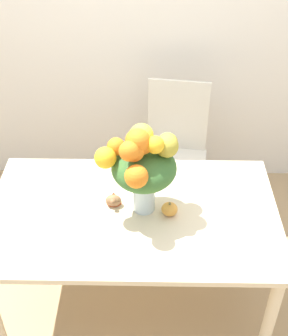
{
  "coord_description": "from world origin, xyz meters",
  "views": [
    {
      "loc": [
        0.08,
        -1.7,
        2.36
      ],
      "look_at": [
        0.06,
        0.03,
        1.0
      ],
      "focal_mm": 50.0,
      "sensor_mm": 36.0,
      "label": 1
    }
  ],
  "objects": [
    {
      "name": "ground_plane",
      "position": [
        0.0,
        0.0,
        0.0
      ],
      "size": [
        12.0,
        12.0,
        0.0
      ],
      "primitive_type": "plane",
      "color": "tan"
    },
    {
      "name": "dining_table",
      "position": [
        0.0,
        0.0,
        0.65
      ],
      "size": [
        1.46,
        0.86,
        0.74
      ],
      "color": "beige",
      "rests_on": "ground_plane"
    },
    {
      "name": "dining_chair_near_window",
      "position": [
        0.25,
        0.83,
        0.5
      ],
      "size": [
        0.47,
        0.47,
        0.98
      ],
      "rotation": [
        0.0,
        0.0,
        -0.13
      ],
      "color": "silver",
      "rests_on": "ground_plane"
    },
    {
      "name": "flower_vase",
      "position": [
        0.05,
        0.02,
        1.03
      ],
      "size": [
        0.39,
        0.36,
        0.49
      ],
      "color": "silver",
      "rests_on": "dining_table"
    },
    {
      "name": "pumpkin",
      "position": [
        0.18,
        -0.01,
        0.77
      ],
      "size": [
        0.08,
        0.08,
        0.07
      ],
      "color": "gold",
      "rests_on": "dining_table"
    },
    {
      "name": "turkey_figurine",
      "position": [
        -0.1,
        0.06,
        0.77
      ],
      "size": [
        0.08,
        0.11,
        0.07
      ],
      "color": "#936642",
      "rests_on": "dining_table"
    },
    {
      "name": "wall_back",
      "position": [
        0.0,
        1.28,
        1.35
      ],
      "size": [
        8.0,
        0.06,
        2.7
      ],
      "color": "white",
      "rests_on": "ground_plane"
    }
  ]
}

